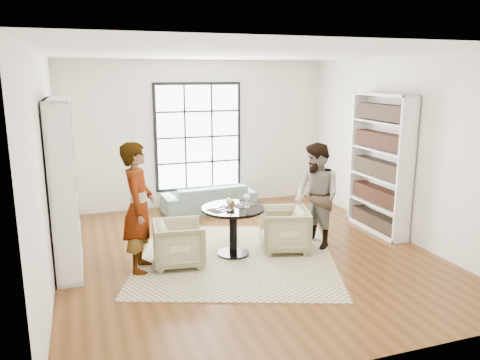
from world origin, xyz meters
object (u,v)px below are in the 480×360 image
object	(u,v)px
pedestal_table	(233,221)
person_right	(317,196)
person_left	(139,208)
sofa	(209,198)
armchair_left	(179,243)
armchair_right	(284,229)
flower_centerpiece	(231,200)
wine_glass_right	(247,198)
wine_glass_left	(229,201)

from	to	relation	value
pedestal_table	person_right	distance (m)	1.40
person_left	sofa	bearing A→B (deg)	-18.59
armchair_left	armchair_right	bearing A→B (deg)	-82.38
sofa	armchair_left	world-z (taller)	armchair_left
flower_centerpiece	wine_glass_right	bearing A→B (deg)	-19.98
armchair_left	person_right	bearing A→B (deg)	-82.77
pedestal_table	armchair_right	bearing A→B (deg)	-4.51
armchair_left	wine_glass_right	bearing A→B (deg)	-81.46
pedestal_table	flower_centerpiece	world-z (taller)	flower_centerpiece
wine_glass_left	wine_glass_right	bearing A→B (deg)	13.38
sofa	wine_glass_left	world-z (taller)	wine_glass_left
pedestal_table	sofa	size ratio (longest dim) A/B	0.51
wine_glass_left	flower_centerpiece	size ratio (longest dim) A/B	0.89
sofa	wine_glass_right	bearing A→B (deg)	84.63
armchair_right	wine_glass_right	bearing A→B (deg)	-74.18
pedestal_table	wine_glass_right	distance (m)	0.41
pedestal_table	wine_glass_right	world-z (taller)	wine_glass_right
pedestal_table	person_right	xyz separation A→B (m)	(1.37, -0.06, 0.29)
wine_glass_left	wine_glass_right	distance (m)	0.31
person_right	wine_glass_left	world-z (taller)	person_right
sofa	wine_glass_left	bearing A→B (deg)	77.96
pedestal_table	armchair_left	distance (m)	0.89
wine_glass_right	armchair_left	bearing A→B (deg)	-177.51
armchair_left	person_right	distance (m)	2.28
person_left	wine_glass_right	world-z (taller)	person_left
person_right	wine_glass_right	size ratio (longest dim) A/B	8.02
person_right	wine_glass_right	bearing A→B (deg)	-100.83
wine_glass_left	flower_centerpiece	distance (m)	0.18
pedestal_table	wine_glass_left	xyz separation A→B (m)	(-0.11, -0.14, 0.35)
pedestal_table	sofa	bearing A→B (deg)	83.69
armchair_left	wine_glass_left	world-z (taller)	wine_glass_left
flower_centerpiece	pedestal_table	bearing A→B (deg)	-31.57
sofa	flower_centerpiece	distance (m)	2.51
sofa	person_right	bearing A→B (deg)	110.02
person_left	wine_glass_right	distance (m)	1.61
person_left	wine_glass_left	size ratio (longest dim) A/B	9.50
armchair_left	wine_glass_right	size ratio (longest dim) A/B	3.44
sofa	person_left	bearing A→B (deg)	52.91
pedestal_table	person_right	world-z (taller)	person_right
sofa	armchair_left	size ratio (longest dim) A/B	2.59
pedestal_table	wine_glass_left	bearing A→B (deg)	-128.19
person_right	flower_centerpiece	bearing A→B (deg)	-104.16
pedestal_table	sofa	xyz separation A→B (m)	(0.27, 2.43, -0.28)
person_left	wine_glass_left	world-z (taller)	person_left
wine_glass_left	flower_centerpiece	world-z (taller)	flower_centerpiece
person_left	pedestal_table	bearing A→B (deg)	-70.72
wine_glass_right	person_left	bearing A→B (deg)	-178.36
pedestal_table	armchair_left	world-z (taller)	pedestal_table
sofa	armchair_left	distance (m)	2.78
person_left	flower_centerpiece	distance (m)	1.39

